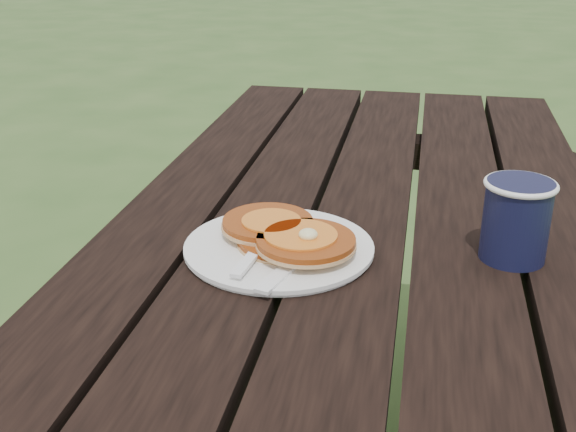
# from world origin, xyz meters

# --- Properties ---
(plate) EXTENTS (0.31, 0.31, 0.01)m
(plate) POSITION_xyz_m (-0.10, -0.07, 0.76)
(plate) COLOR white
(plate) RESTS_ON picnic_table
(pancake_stack) EXTENTS (0.19, 0.18, 0.04)m
(pancake_stack) POSITION_xyz_m (-0.09, -0.07, 0.77)
(pancake_stack) COLOR #973F11
(pancake_stack) RESTS_ON plate
(knife) EXTENTS (0.07, 0.18, 0.00)m
(knife) POSITION_xyz_m (-0.07, -0.12, 0.76)
(knife) COLOR white
(knife) RESTS_ON plate
(fork) EXTENTS (0.05, 0.16, 0.01)m
(fork) POSITION_xyz_m (-0.13, -0.13, 0.77)
(fork) COLOR white
(fork) RESTS_ON plate
(coffee_cup) EXTENTS (0.10, 0.10, 0.11)m
(coffee_cup) POSITION_xyz_m (0.21, -0.03, 0.81)
(coffee_cup) COLOR black
(coffee_cup) RESTS_ON picnic_table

